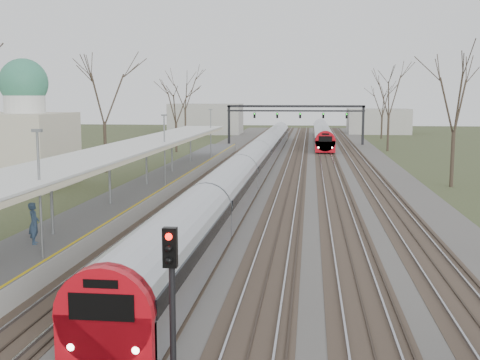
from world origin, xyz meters
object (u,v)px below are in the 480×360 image
object	(u,v)px
train_near	(258,156)
passenger	(34,224)
train_far	(322,133)
signal_post	(171,281)

from	to	relation	value
train_near	passenger	distance (m)	35.54
train_far	signal_post	size ratio (longest dim) A/B	11.03
train_near	train_far	xyz separation A→B (m)	(7.00, 40.11, 0.00)
signal_post	train_far	bearing A→B (deg)	86.46
signal_post	train_near	bearing A→B (deg)	92.24
train_near	signal_post	distance (m)	44.76
train_near	signal_post	xyz separation A→B (m)	(1.75, -44.71, 1.25)
passenger	signal_post	distance (m)	12.84
train_far	signal_post	xyz separation A→B (m)	(-5.25, -84.82, 1.25)
passenger	signal_post	size ratio (longest dim) A/B	0.45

